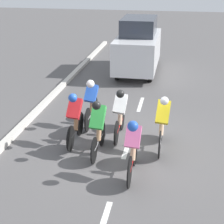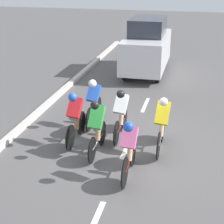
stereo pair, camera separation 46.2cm
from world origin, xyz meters
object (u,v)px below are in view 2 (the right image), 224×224
Objects in this scene: cyclist_green at (97,125)px; cyclist_red at (75,116)px; cyclist_pink at (129,147)px; cyclist_white at (121,112)px; support_car at (147,47)px; cyclist_yellow at (162,123)px; cyclist_blue at (94,100)px.

cyclist_red is at bearing -34.93° from cyclist_green.
cyclist_pink is 0.98× the size of cyclist_white.
support_car is at bearing -90.58° from cyclist_green.
cyclist_green is at bearing -42.04° from cyclist_pink.
cyclist_pink is at bearing 68.81° from cyclist_yellow.
cyclist_pink is at bearing 140.83° from cyclist_red.
cyclist_green is (-0.73, 0.51, 0.01)m from cyclist_red.
cyclist_green reaches higher than cyclist_red.
cyclist_pink is (-0.97, 0.88, -0.03)m from cyclist_green.
cyclist_green is 7.79m from support_car.
cyclist_green is at bearing 20.28° from cyclist_yellow.
cyclist_red is at bearing 83.67° from support_car.
cyclist_blue is at bearing -35.92° from cyclist_white.
cyclist_green is at bearing 145.07° from cyclist_red.
cyclist_pink is 1.55m from cyclist_yellow.
support_car is at bearing -87.48° from cyclist_white.
cyclist_white is (1.16, -0.50, -0.02)m from cyclist_yellow.
cyclist_green is 1.63m from cyclist_yellow.
cyclist_yellow reaches higher than cyclist_red.
cyclist_yellow is at bearing 150.47° from cyclist_blue.
support_car is at bearing -78.62° from cyclist_yellow.
cyclist_blue is (0.58, -1.76, -0.02)m from cyclist_green.
cyclist_blue is at bearing -29.53° from cyclist_yellow.
cyclist_white is 1.04× the size of cyclist_blue.
cyclist_red is at bearing 26.99° from cyclist_white.
support_car reaches higher than cyclist_yellow.
support_car reaches higher than cyclist_pink.
support_car is (0.29, -6.71, 0.39)m from cyclist_white.
cyclist_yellow is at bearing -178.55° from cyclist_red.
cyclist_green reaches higher than cyclist_pink.
cyclist_blue is 6.06m from support_car.
cyclist_blue is (2.11, -1.20, -0.01)m from cyclist_yellow.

